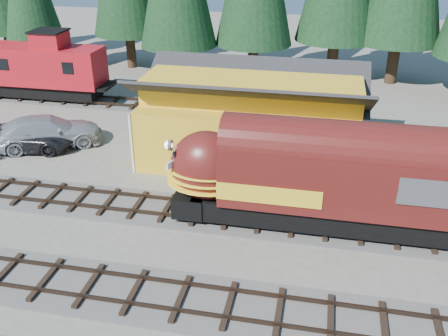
% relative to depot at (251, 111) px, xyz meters
% --- Properties ---
extents(ground, '(120.00, 120.00, 0.00)m').
position_rel_depot_xyz_m(ground, '(0.00, -10.50, -2.96)').
color(ground, '#6B665B').
rests_on(ground, ground).
extents(track_spur, '(32.00, 3.20, 0.33)m').
position_rel_depot_xyz_m(track_spur, '(-10.00, 7.50, -2.90)').
color(track_spur, '#4C4947').
rests_on(track_spur, ground).
extents(depot, '(12.80, 7.00, 5.30)m').
position_rel_depot_xyz_m(depot, '(0.00, 0.00, 0.00)').
color(depot, gold).
rests_on(depot, ground).
extents(locomotive, '(14.34, 2.85, 3.90)m').
position_rel_depot_xyz_m(locomotive, '(4.07, -6.50, -0.65)').
color(locomotive, black).
rests_on(locomotive, ground).
extents(caboose, '(9.38, 2.72, 4.88)m').
position_rel_depot_xyz_m(caboose, '(-17.02, 7.50, -0.52)').
color(caboose, black).
rests_on(caboose, ground).
extents(pickup_truck_a, '(6.04, 3.58, 1.57)m').
position_rel_depot_xyz_m(pickup_truck_a, '(-13.39, -1.29, -2.18)').
color(pickup_truck_a, black).
rests_on(pickup_truck_a, ground).
extents(pickup_truck_b, '(6.98, 5.48, 1.89)m').
position_rel_depot_xyz_m(pickup_truck_b, '(-12.43, -0.66, -2.02)').
color(pickup_truck_b, '#ACADB4').
rests_on(pickup_truck_b, ground).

